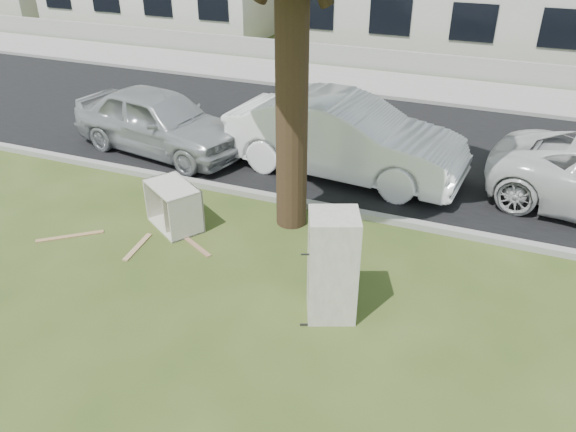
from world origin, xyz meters
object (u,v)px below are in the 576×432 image
at_px(fridge, 332,266).
at_px(car_left, 160,121).
at_px(car_center, 344,137).
at_px(cabinet, 174,206).

xyz_separation_m(fridge, car_left, (-5.47, 4.15, -0.07)).
bearing_deg(fridge, car_center, 82.98).
distance_m(car_center, car_left, 4.28).
height_order(fridge, car_center, car_center).
xyz_separation_m(car_center, car_left, (-4.26, -0.38, -0.09)).
height_order(cabinet, car_left, car_left).
bearing_deg(car_left, cabinet, -133.72).
distance_m(cabinet, car_center, 3.91).
bearing_deg(car_left, car_center, -75.23).
bearing_deg(fridge, cabinet, 137.05).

